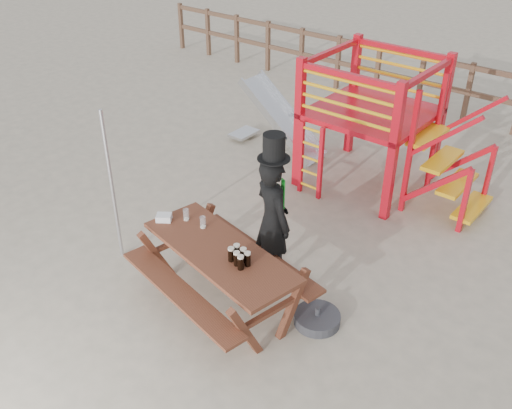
% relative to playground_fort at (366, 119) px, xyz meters
% --- Properties ---
extents(ground, '(60.00, 60.00, 0.00)m').
position_rel_playground_fort_xyz_m(ground, '(-0.12, -3.58, -1.07)').
color(ground, '#C0B195').
rests_on(ground, ground).
extents(back_fence, '(15.09, 0.09, 1.20)m').
position_rel_playground_fort_xyz_m(back_fence, '(-0.12, 3.42, -0.34)').
color(back_fence, brown).
rests_on(back_fence, ground).
extents(playground_fort, '(4.71, 1.84, 2.10)m').
position_rel_playground_fort_xyz_m(playground_fort, '(0.00, 0.00, 0.00)').
color(playground_fort, red).
rests_on(playground_fort, ground).
extents(picnic_table, '(2.28, 1.77, 0.79)m').
position_rel_playground_fort_xyz_m(picnic_table, '(0.27, -3.70, -0.57)').
color(picnic_table, brown).
rests_on(picnic_table, ground).
extents(man_with_hat, '(0.72, 0.60, 1.98)m').
position_rel_playground_fort_xyz_m(man_with_hat, '(0.42, -2.92, -0.18)').
color(man_with_hat, black).
rests_on(man_with_hat, ground).
extents(metal_pole, '(0.05, 0.05, 2.09)m').
position_rel_playground_fort_xyz_m(metal_pole, '(-1.41, -3.84, -0.03)').
color(metal_pole, '#B2B2B7').
rests_on(metal_pole, ground).
extents(parasol_base, '(0.54, 0.54, 0.23)m').
position_rel_playground_fort_xyz_m(parasol_base, '(1.35, -3.27, -1.01)').
color(parasol_base, '#36363B').
rests_on(parasol_base, ground).
extents(paper_bag, '(0.23, 0.22, 0.08)m').
position_rel_playground_fort_xyz_m(paper_bag, '(-0.66, -3.69, -0.24)').
color(paper_bag, white).
rests_on(paper_bag, picnic_table).
extents(stout_pints, '(0.26, 0.20, 0.17)m').
position_rel_playground_fort_xyz_m(stout_pints, '(0.61, -3.75, -0.19)').
color(stout_pints, black).
rests_on(stout_pints, picnic_table).
extents(empty_glasses, '(0.35, 0.08, 0.15)m').
position_rel_playground_fort_xyz_m(empty_glasses, '(-0.32, -3.50, -0.21)').
color(empty_glasses, silver).
rests_on(empty_glasses, picnic_table).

